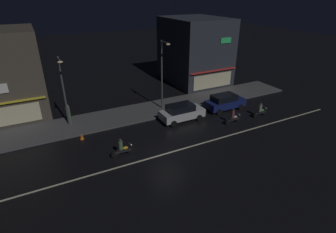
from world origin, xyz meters
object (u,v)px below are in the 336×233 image
Objects in this scene: parked_car_near_kerb at (225,102)px; streetlamp_east at (163,70)px; streetlamp_mid at (63,87)px; motorcycle_lead at (233,117)px; motorcycle_following at (260,111)px; traffic_cone at (82,136)px; pedestrian_on_sidewalk at (69,115)px; motorcycle_opposite_lane at (122,149)px; parked_car_trailing at (182,112)px.

streetlamp_east is at bearing 153.97° from parked_car_near_kerb.
streetlamp_mid is at bearing 177.19° from streetlamp_east.
motorcycle_lead and motorcycle_following have the same top height.
streetlamp_mid reaches higher than parked_car_near_kerb.
parked_car_near_kerb reaches higher than traffic_cone.
pedestrian_on_sidewalk is at bearing 166.21° from parked_car_near_kerb.
streetlamp_east is at bearing 47.79° from motorcycle_opposite_lane.
motorcycle_opposite_lane is at bearing -164.55° from parked_car_near_kerb.
traffic_cone is (0.46, -3.24, -0.77)m from pedestrian_on_sidewalk.
pedestrian_on_sidewalk is 0.46× the size of parked_car_near_kerb.
parked_car_trailing is (-5.42, -0.19, 0.00)m from parked_car_near_kerb.
parked_car_near_kerb is 5.42m from parked_car_trailing.
motorcycle_opposite_lane is (-14.69, -0.40, 0.00)m from motorcycle_following.
motorcycle_opposite_lane is (2.77, -7.24, -0.42)m from pedestrian_on_sidewalk.
pedestrian_on_sidewalk reaches higher than parked_car_near_kerb.
streetlamp_east reaches higher than traffic_cone.
streetlamp_east reaches higher than pedestrian_on_sidewalk.
motorcycle_following is at bearing 159.03° from parked_car_trailing.
motorcycle_following is 17.38m from traffic_cone.
motorcycle_lead is at bearing -24.49° from streetlamp_mid.
pedestrian_on_sidewalk is at bearing 174.71° from streetlamp_east.
parked_car_trailing is 8.06m from motorcycle_following.
motorcycle_lead is 1.00× the size of motorcycle_following.
pedestrian_on_sidewalk is 1.03× the size of motorcycle_opposite_lane.
pedestrian_on_sidewalk is at bearing 98.13° from traffic_cone.
traffic_cone is (0.52, -2.84, -3.71)m from streetlamp_mid.
parked_car_near_kerb is (15.41, -3.36, -3.12)m from streetlamp_mid.
pedestrian_on_sidewalk is at bearing 148.36° from motorcycle_lead.
parked_car_near_kerb is at bearing 16.63° from pedestrian_on_sidewalk.
streetlamp_mid is 3.39× the size of motorcycle_opposite_lane.
streetlamp_mid reaches higher than parked_car_trailing.
motorcycle_lead is at bearing 4.47° from pedestrian_on_sidewalk.
pedestrian_on_sidewalk reaches higher than motorcycle_lead.
parked_car_trailing is at bearing 28.67° from motorcycle_opposite_lane.
parked_car_near_kerb is 3.74m from motorcycle_following.
motorcycle_opposite_lane is at bearing 176.56° from motorcycle_lead.
pedestrian_on_sidewalk is (-9.43, 0.87, -3.29)m from streetlamp_east.
motorcycle_lead is at bearing -52.46° from streetlamp_east.
traffic_cone is at bearing -51.45° from pedestrian_on_sidewalk.
parked_car_trailing is at bearing 8.69° from pedestrian_on_sidewalk.
motorcycle_opposite_lane is (2.83, -6.84, -3.35)m from streetlamp_mid.
motorcycle_lead is at bearing -14.75° from traffic_cone.
motorcycle_lead is 11.22m from motorcycle_opposite_lane.
parked_car_trailing reaches higher than traffic_cone.
streetlamp_mid is at bearing 116.53° from motorcycle_opposite_lane.
motorcycle_lead is (13.98, -6.80, -0.42)m from pedestrian_on_sidewalk.
parked_car_trailing is at bearing 139.20° from motorcycle_lead.
motorcycle_following is 14.70m from motorcycle_opposite_lane.
traffic_cone is at bearing 177.99° from parked_car_near_kerb.
motorcycle_following is (17.46, -6.84, -0.42)m from pedestrian_on_sidewalk.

